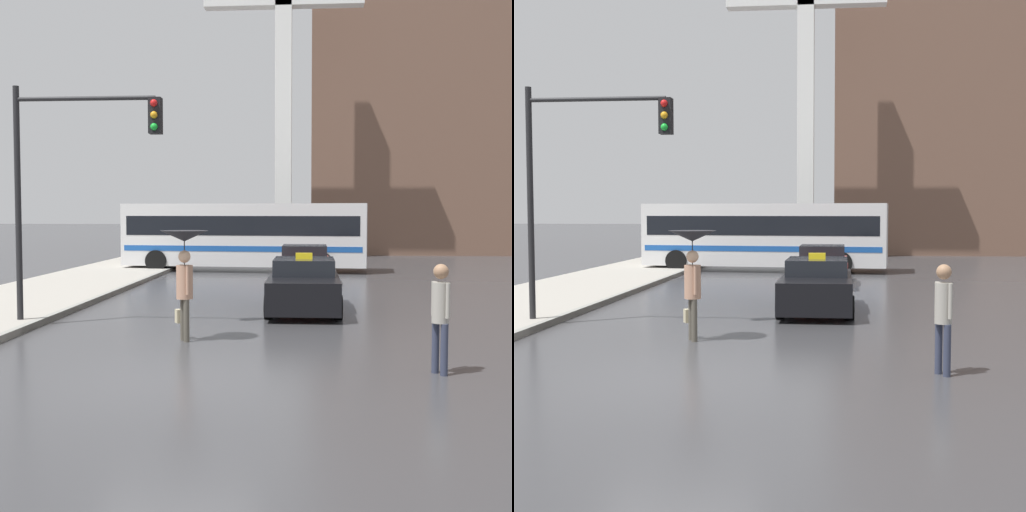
% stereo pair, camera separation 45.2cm
% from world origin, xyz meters
% --- Properties ---
extents(ground_plane, '(300.00, 300.00, 0.00)m').
position_xyz_m(ground_plane, '(0.00, 0.00, 0.00)').
color(ground_plane, '#38383A').
extents(taxi, '(1.91, 4.52, 1.55)m').
position_xyz_m(taxi, '(1.92, 8.06, 0.66)').
color(taxi, black).
rests_on(taxi, ground_plane).
extents(sedan_red, '(1.91, 4.59, 1.42)m').
position_xyz_m(sedan_red, '(1.87, 15.06, 0.66)').
color(sedan_red, '#A52D23').
rests_on(sedan_red, ground_plane).
extents(city_bus, '(10.94, 3.43, 3.00)m').
position_xyz_m(city_bus, '(-0.83, 20.99, 1.67)').
color(city_bus, silver).
rests_on(city_bus, ground_plane).
extents(pedestrian_with_umbrella, '(0.97, 0.97, 2.25)m').
position_xyz_m(pedestrian_with_umbrella, '(-0.45, 3.49, 1.73)').
color(pedestrian_with_umbrella, '#4C473D').
rests_on(pedestrian_with_umbrella, ground_plane).
extents(pedestrian_man, '(0.37, 0.41, 1.79)m').
position_xyz_m(pedestrian_man, '(4.19, 0.85, 1.05)').
color(pedestrian_man, '#2D3347').
rests_on(pedestrian_man, ground_plane).
extents(traffic_light, '(3.40, 0.38, 5.46)m').
position_xyz_m(traffic_light, '(-3.20, 5.07, 3.80)').
color(traffic_light, black).
rests_on(traffic_light, ground_plane).
extents(monument_cross, '(8.74, 0.90, 19.87)m').
position_xyz_m(monument_cross, '(0.55, 29.07, 11.27)').
color(monument_cross, white).
rests_on(monument_cross, ground_plane).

